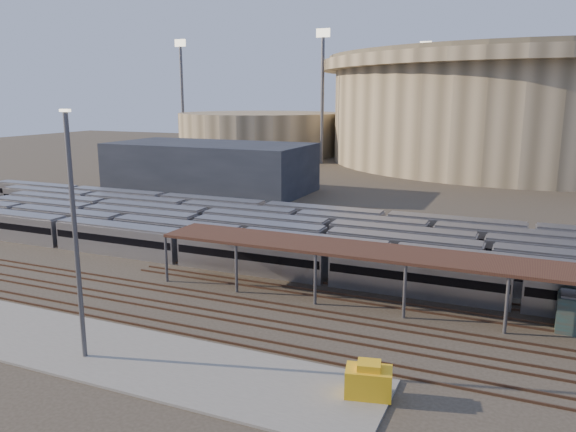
{
  "coord_description": "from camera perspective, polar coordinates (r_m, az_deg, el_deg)",
  "views": [
    {
      "loc": [
        27.13,
        -46.68,
        19.69
      ],
      "look_at": [
        1.66,
        12.0,
        5.97
      ],
      "focal_mm": 35.0,
      "sensor_mm": 36.0,
      "label": 1
    }
  ],
  "objects": [
    {
      "name": "floodlight_3",
      "position": [
        209.99,
        13.59,
        12.04
      ],
      "size": [
        4.0,
        1.0,
        38.4
      ],
      "color": "#525357",
      "rests_on": "ground"
    },
    {
      "name": "apron",
      "position": [
        49.19,
        -20.52,
        -12.18
      ],
      "size": [
        50.0,
        9.0,
        0.2
      ],
      "primitive_type": "cube",
      "color": "gray",
      "rests_on": "ground"
    },
    {
      "name": "yellow_equipment",
      "position": [
        39.07,
        8.19,
        -16.36
      ],
      "size": [
        3.38,
        2.51,
        1.9
      ],
      "primitive_type": "cube",
      "rotation": [
        0.0,
        0.0,
        0.21
      ],
      "color": "yellow",
      "rests_on": "apron"
    },
    {
      "name": "inspection_shed",
      "position": [
        53.02,
        17.03,
        -4.54
      ],
      "size": [
        60.3,
        6.0,
        5.3
      ],
      "color": "#525357",
      "rests_on": "ground"
    },
    {
      "name": "floodlight_0",
      "position": [
        166.77,
        3.52,
        12.42
      ],
      "size": [
        4.0,
        1.0,
        38.4
      ],
      "color": "#525357",
      "rests_on": "ground"
    },
    {
      "name": "subway_trains",
      "position": [
        72.84,
        0.82,
        -2.11
      ],
      "size": [
        129.83,
        23.9,
        3.6
      ],
      "color": "#A5A5A9",
      "rests_on": "ground"
    },
    {
      "name": "yard_light_pole",
      "position": [
        43.88,
        -20.79,
        -2.01
      ],
      "size": [
        0.8,
        0.36,
        18.6
      ],
      "color": "#525357",
      "rests_on": "apron"
    },
    {
      "name": "empty_tracks",
      "position": [
        53.46,
        -9.05,
        -9.56
      ],
      "size": [
        170.0,
        9.62,
        0.18
      ],
      "color": "#4C3323",
      "rests_on": "ground"
    },
    {
      "name": "ground",
      "position": [
        57.47,
        -6.35,
        -8.01
      ],
      "size": [
        420.0,
        420.0,
        0.0
      ],
      "primitive_type": "plane",
      "color": "#383026",
      "rests_on": "ground"
    },
    {
      "name": "floodlight_1",
      "position": [
        200.89,
        -10.71,
        12.18
      ],
      "size": [
        4.0,
        1.0,
        38.4
      ],
      "color": "#525357",
      "rests_on": "ground"
    },
    {
      "name": "service_building",
      "position": [
        120.06,
        -7.93,
        4.97
      ],
      "size": [
        42.0,
        20.0,
        10.0
      ],
      "primitive_type": "cube",
      "color": "#1E232D",
      "rests_on": "ground"
    },
    {
      "name": "secondary_arena",
      "position": [
        197.4,
        -2.81,
        8.41
      ],
      "size": [
        56.0,
        56.0,
        14.0
      ],
      "primitive_type": "cylinder",
      "color": "tan",
      "rests_on": "ground"
    },
    {
      "name": "stadium",
      "position": [
        186.72,
        23.19,
        10.17
      ],
      "size": [
        124.0,
        124.0,
        32.5
      ],
      "color": "tan",
      "rests_on": "ground"
    }
  ]
}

